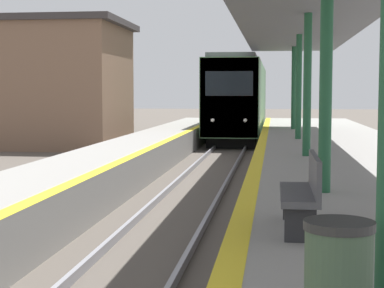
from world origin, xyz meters
name	(u,v)px	position (x,y,z in m)	size (l,w,h in m)	color
train	(241,98)	(0.00, 37.14, 2.28)	(2.70, 20.23, 4.49)	black
station_canopy	(308,12)	(2.90, 15.22, 4.74)	(4.01, 31.01, 3.93)	#1E5133
trash_bin	(338,283)	(2.50, 2.36, 1.40)	(0.47, 0.47, 0.84)	#384C38
bench	(304,191)	(2.43, 5.95, 1.47)	(0.44, 1.62, 0.92)	#4C4C51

